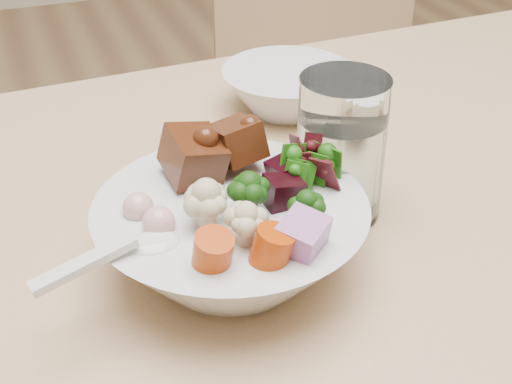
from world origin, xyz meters
The scene contains 6 objects.
dining_table centered at (0.13, -0.09, 0.66)m, with size 1.61×0.96×0.73m.
chair_far centered at (0.28, 0.65, 0.51)m, with size 0.49×0.49×0.91m.
food_bowl centered at (-0.17, -0.10, 0.77)m, with size 0.22×0.22×0.12m.
soup_spoon centered at (-0.25, -0.13, 0.80)m, with size 0.12×0.05×0.02m.
water_glass centered at (-0.05, -0.05, 0.80)m, with size 0.08×0.08×0.14m.
side_bowl centered at (-0.01, 0.16, 0.76)m, with size 0.15×0.15×0.05m, color silver, non-canonical shape.
Camera 1 is at (-0.32, -0.54, 1.11)m, focal length 50.00 mm.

